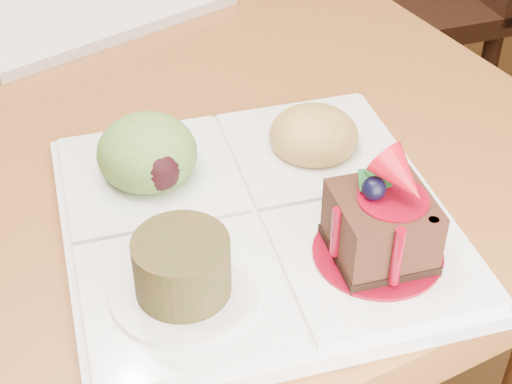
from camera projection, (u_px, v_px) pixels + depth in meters
name	position (u px, v px, depth m)	size (l,w,h in m)	color
sampler_plate	(252.00, 204.00, 0.56)	(0.32, 0.32, 0.10)	silver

